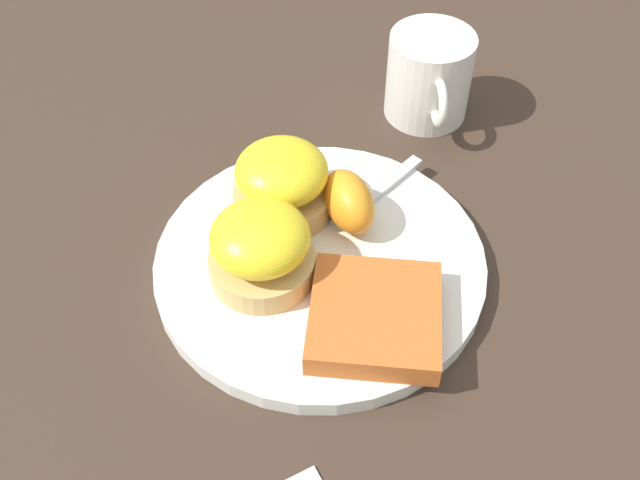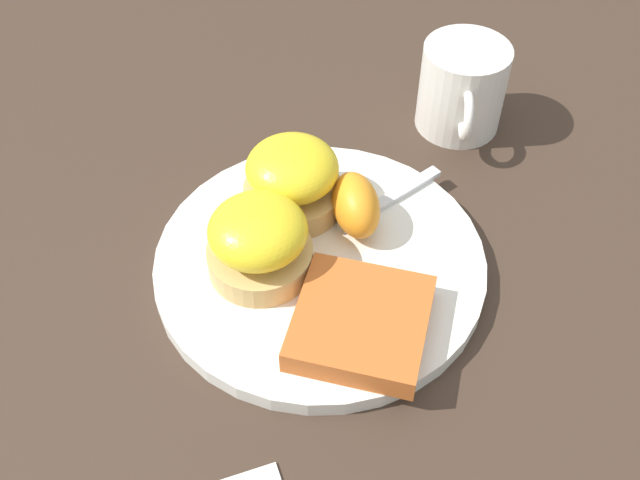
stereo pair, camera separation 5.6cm
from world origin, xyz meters
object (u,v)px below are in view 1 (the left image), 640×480
object	(u,v)px
hashbrown_patty	(375,317)
orange_wedge	(348,201)
cup	(429,77)
sandwich_benedict_right	(261,248)
sandwich_benedict_left	(282,182)
fork	(328,232)

from	to	relation	value
hashbrown_patty	orange_wedge	distance (m)	0.10
cup	hashbrown_patty	bearing A→B (deg)	-18.41
hashbrown_patty	cup	bearing A→B (deg)	161.59
orange_wedge	sandwich_benedict_right	bearing A→B (deg)	-55.01
sandwich_benedict_left	orange_wedge	distance (m)	0.05
orange_wedge	fork	distance (m)	0.03
sandwich_benedict_right	hashbrown_patty	distance (m)	0.10
orange_wedge	sandwich_benedict_left	bearing A→B (deg)	-109.69
fork	cup	world-z (taller)	cup
hashbrown_patty	fork	size ratio (longest dim) A/B	0.58
sandwich_benedict_right	fork	xyz separation A→B (m)	(-0.04, 0.05, -0.03)
orange_wedge	fork	world-z (taller)	orange_wedge
sandwich_benedict_left	fork	world-z (taller)	sandwich_benedict_left
sandwich_benedict_right	cup	world-z (taller)	cup
hashbrown_patty	cup	distance (m)	0.26
hashbrown_patty	fork	xyz separation A→B (m)	(-0.09, -0.02, -0.01)
sandwich_benedict_right	hashbrown_patty	size ratio (longest dim) A/B	0.86
sandwich_benedict_right	hashbrown_patty	xyz separation A→B (m)	(0.05, 0.08, -0.02)
sandwich_benedict_right	fork	world-z (taller)	sandwich_benedict_right
orange_wedge	cup	world-z (taller)	cup
cup	fork	bearing A→B (deg)	-33.83
hashbrown_patty	fork	world-z (taller)	hashbrown_patty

